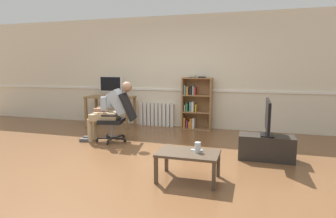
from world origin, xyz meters
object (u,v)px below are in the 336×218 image
object	(u,v)px
computer_desk	(110,101)
coffee_table	(188,156)
keyboard	(109,96)
person_seated	(111,109)
computer_mouse	(120,96)
drinking_glass	(198,147)
office_chair	(119,115)
radiator	(157,115)
tv_screen	(268,117)
tv_stand	(266,147)
imac_monitor	(111,85)
bookshelf	(195,104)
spare_remote	(197,150)

from	to	relation	value
computer_desk	coffee_table	world-z (taller)	computer_desk
keyboard	person_seated	size ratio (longest dim) A/B	0.31
computer_desk	computer_mouse	world-z (taller)	computer_mouse
drinking_glass	office_chair	bearing A→B (deg)	140.99
keyboard	radiator	distance (m)	1.26
tv_screen	person_seated	bearing A→B (deg)	83.40
person_seated	drinking_glass	world-z (taller)	person_seated
coffee_table	computer_desk	bearing A→B (deg)	132.98
keyboard	tv_stand	world-z (taller)	keyboard
keyboard	radiator	bearing A→B (deg)	26.97
tv_screen	coffee_table	world-z (taller)	tv_screen
imac_monitor	bookshelf	distance (m)	2.16
computer_desk	radiator	distance (m)	1.20
imac_monitor	person_seated	size ratio (longest dim) A/B	0.50
imac_monitor	spare_remote	bearing A→B (deg)	-45.75
computer_desk	coffee_table	size ratio (longest dim) A/B	1.48
bookshelf	coffee_table	distance (m)	3.16
computer_desk	tv_screen	size ratio (longest dim) A/B	1.36
radiator	spare_remote	world-z (taller)	radiator
keyboard	imac_monitor	bearing A→B (deg)	105.22
computer_mouse	tv_screen	size ratio (longest dim) A/B	0.12
computer_desk	coffee_table	xyz separation A→B (m)	(2.62, -2.81, -0.30)
spare_remote	office_chair	bearing A→B (deg)	48.53
imac_monitor	office_chair	bearing A→B (deg)	-56.63
computer_desk	imac_monitor	xyz separation A→B (m)	(-0.02, 0.08, 0.41)
bookshelf	radiator	world-z (taller)	bookshelf
keyboard	coffee_table	size ratio (longest dim) A/B	0.46
person_seated	spare_remote	distance (m)	2.49
imac_monitor	tv_screen	distance (m)	4.05
computer_desk	spare_remote	bearing A→B (deg)	-45.18
imac_monitor	drinking_glass	bearing A→B (deg)	-46.04
imac_monitor	office_chair	size ratio (longest dim) A/B	0.61
computer_mouse	office_chair	xyz separation A→B (m)	(0.55, -1.14, -0.25)
bookshelf	office_chair	bearing A→B (deg)	-128.18
bookshelf	coffee_table	bearing A→B (deg)	-80.26
computer_desk	tv_stand	size ratio (longest dim) A/B	1.38
person_seated	bookshelf	bearing A→B (deg)	127.23
bookshelf	tv_screen	size ratio (longest dim) A/B	1.49
person_seated	drinking_glass	distance (m)	2.53
computer_desk	keyboard	world-z (taller)	keyboard
computer_mouse	computer_desk	bearing A→B (deg)	159.10
bookshelf	person_seated	world-z (taller)	bookshelf
office_chair	drinking_glass	size ratio (longest dim) A/B	7.36
computer_mouse	bookshelf	size ratio (longest dim) A/B	0.08
drinking_glass	coffee_table	bearing A→B (deg)	-166.97
keyboard	spare_remote	size ratio (longest dim) A/B	2.43
keyboard	office_chair	xyz separation A→B (m)	(0.82, -1.12, -0.24)
imac_monitor	bookshelf	xyz separation A→B (m)	(2.11, 0.22, -0.43)
bookshelf	office_chair	distance (m)	1.98
person_seated	spare_remote	xyz separation A→B (m)	(2.02, -1.43, -0.26)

